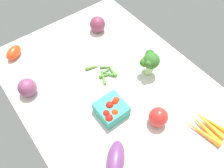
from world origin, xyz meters
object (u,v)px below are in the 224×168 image
Objects in this scene: okra_pile at (105,71)px; roma_tomato at (14,53)px; carrot_bunch at (206,127)px; eggplant at (115,161)px; berry_basket at (111,109)px; bell_pepper_red at (158,117)px; red_onion_near_basket at (27,87)px; broccoli_head at (150,61)px; red_onion_center at (98,24)px.

roma_tomato reaches higher than okra_pile.
okra_pile is 0.82× the size of carrot_bunch.
berry_basket is at bearing 12.36° from eggplant.
okra_pile is 1.58× the size of bell_pepper_red.
eggplant is (-34.90, 20.95, 2.29)cm from okra_pile.
broccoli_head reaches higher than red_onion_near_basket.
berry_basket is at bearing 104.54° from broccoli_head.
red_onion_center reaches higher than red_onion_near_basket.
carrot_bunch is 1.48× the size of berry_basket.
carrot_bunch is 72.34cm from red_onion_near_basket.
red_onion_center is 69.82cm from carrot_bunch.
carrot_bunch is at bearing -136.28° from bell_pepper_red.
red_onion_near_basket reaches higher than okra_pile.
red_onion_center is at bearing 0.69° from carrot_bunch.
berry_basket reaches higher than carrot_bunch.
broccoli_head is 1.43× the size of bell_pepper_red.
carrot_bunch is at bearing 177.76° from broccoli_head.
red_onion_center is 1.04× the size of red_onion_near_basket.
bell_pepper_red is (-20.40, 14.04, -3.57)cm from broccoli_head.
red_onion_near_basket is (10.29, 31.80, 3.07)cm from okra_pile.
broccoli_head is at bearing -176.58° from red_onion_center.
red_onion_center is (24.35, -13.45, 3.22)cm from okra_pile.
carrot_bunch is at bearing -162.54° from okra_pile.
bell_pepper_red is (-32.10, -1.56, 3.35)cm from okra_pile.
red_onion_near_basket is at bearing 49.81° from roma_tomato.
eggplant is at bearing 149.86° from red_onion_center.
broccoli_head is at bearing -126.89° from okra_pile.
carrot_bunch is 1.81× the size of roma_tomato.
eggplant is at bearing 122.39° from broccoli_head.
broccoli_head is at bearing -34.55° from bell_pepper_red.
red_onion_center reaches higher than roma_tomato.
okra_pile is at bearing 53.11° from broccoli_head.
bell_pepper_red is (-56.46, 11.89, 0.12)cm from red_onion_center.
broccoli_head reaches higher than okra_pile.
carrot_bunch is 18.64cm from bell_pepper_red.
carrot_bunch is 1.35× the size of broccoli_head.
red_onion_near_basket is 0.72× the size of berry_basket.
broccoli_head is at bearing -2.24° from carrot_bunch.
red_onion_near_basket reaches higher than carrot_bunch.
red_onion_center reaches higher than okra_pile.
okra_pile is 1.21× the size of berry_basket.
bell_pepper_red is (-65.63, -29.79, 1.63)cm from roma_tomato.
broccoli_head reaches higher than carrot_bunch.
roma_tomato is at bearing 51.60° from eggplant.
bell_pepper_red reaches higher than eggplant.
eggplant reaches higher than roma_tomato.
red_onion_center reaches higher than carrot_bunch.
red_onion_center is at bearing -28.92° from berry_basket.
red_onion_center is 0.50× the size of carrot_bunch.
bell_pepper_red is at bearing 145.45° from broccoli_head.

